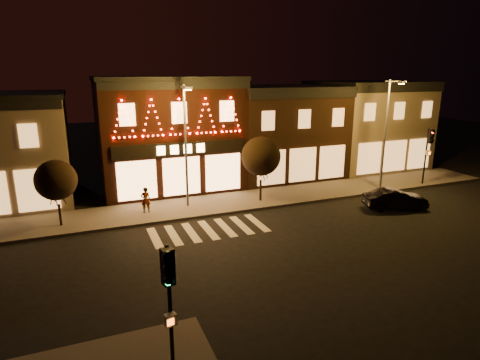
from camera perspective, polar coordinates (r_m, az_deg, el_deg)
ground at (r=19.41m, az=-0.86°, el=-11.21°), size 120.00×120.00×0.00m
sidewalk_far at (r=26.99m, az=-3.00°, el=-3.36°), size 44.00×4.00×0.15m
building_pulp at (r=31.18m, az=-10.22°, el=6.65°), size 10.20×8.34×8.30m
building_right_a at (r=34.43m, az=5.56°, el=6.92°), size 9.20×8.28×7.50m
building_right_b at (r=39.34m, az=17.40°, el=7.54°), size 9.20×8.28×7.80m
traffic_signal_near at (r=10.83m, az=-10.00°, el=-15.34°), size 0.35×0.45×4.25m
traffic_signal_far at (r=33.90m, az=25.15°, el=4.53°), size 0.34×0.49×4.32m
streetlamp_mid at (r=25.26m, az=-7.65°, el=6.00°), size 0.51×1.77×7.71m
streetlamp_right at (r=30.69m, az=20.13°, el=7.07°), size 0.75×1.81×7.95m
tree_left at (r=24.46m, az=-24.63°, el=-0.03°), size 2.27×2.27×3.79m
tree_right at (r=26.68m, az=2.99°, el=3.37°), size 2.61×2.61×4.36m
dark_sedan at (r=27.86m, az=21.12°, el=-2.55°), size 4.18×2.50×1.30m
pedestrian at (r=25.51m, az=-13.22°, el=-2.76°), size 0.60×0.41×1.62m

